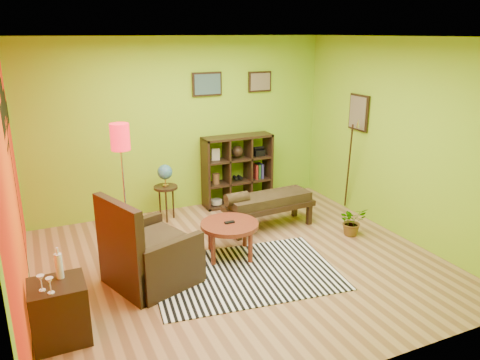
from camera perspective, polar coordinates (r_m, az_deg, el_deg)
name	(u,v)px	position (r m, az deg, el deg)	size (l,w,h in m)	color
ground	(239,263)	(6.12, -0.14, -10.13)	(5.00, 5.00, 0.00)	#AC7D52
room_shell	(231,126)	(5.50, -1.10, 6.59)	(5.04, 4.54, 2.82)	#8CC61F
zebra_rug	(245,273)	(5.88, 0.59, -11.30)	(2.24, 1.51, 0.01)	white
coffee_table	(230,228)	(6.16, -1.28, -5.81)	(0.76, 0.76, 0.49)	maroon
armchair	(148,257)	(5.65, -11.21, -9.17)	(1.16, 1.15, 1.11)	black
side_cabinet	(60,311)	(4.93, -21.14, -14.72)	(0.51, 0.47, 0.92)	black
floor_lamp	(121,148)	(6.31, -14.32, 3.76)	(0.26, 0.26, 1.73)	silver
globe_table	(165,178)	(7.33, -9.10, 0.19)	(0.37, 0.37, 0.90)	black
cube_shelf	(238,170)	(7.97, -0.21, 1.21)	(1.20, 0.35, 1.20)	black
bench	(267,202)	(7.04, 3.25, -2.71)	(1.43, 0.57, 0.64)	black
potted_plant	(352,224)	(7.06, 13.48, -5.25)	(0.39, 0.43, 0.34)	#26661E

